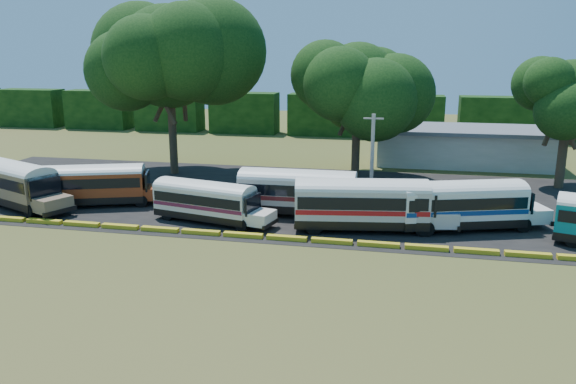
% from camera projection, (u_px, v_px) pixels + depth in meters
% --- Properties ---
extents(ground, '(160.00, 160.00, 0.00)m').
position_uv_depth(ground, '(217.00, 241.00, 37.07)').
color(ground, '#40501A').
rests_on(ground, ground).
extents(asphalt_strip, '(64.00, 24.00, 0.02)m').
position_uv_depth(asphalt_strip, '(274.00, 196.00, 48.24)').
color(asphalt_strip, black).
rests_on(asphalt_strip, ground).
extents(curb, '(53.70, 0.45, 0.30)m').
position_uv_depth(curb, '(222.00, 234.00, 37.98)').
color(curb, gold).
rests_on(curb, ground).
extents(terminal_building, '(19.00, 9.00, 4.00)m').
position_uv_depth(terminal_building, '(462.00, 146.00, 61.42)').
color(terminal_building, beige).
rests_on(terminal_building, ground).
extents(treeline_backdrop, '(130.00, 4.00, 6.00)m').
position_uv_depth(treeline_backdrop, '(323.00, 115.00, 81.84)').
color(treeline_backdrop, black).
rests_on(treeline_backdrop, ground).
extents(bus_beige, '(11.30, 6.98, 3.67)m').
position_uv_depth(bus_beige, '(13.00, 181.00, 44.72)').
color(bus_beige, black).
rests_on(bus_beige, ground).
extents(bus_red, '(10.43, 5.74, 3.35)m').
position_uv_depth(bus_red, '(94.00, 182.00, 44.93)').
color(bus_red, black).
rests_on(bus_red, ground).
extents(bus_cream_west, '(9.47, 4.24, 3.03)m').
position_uv_depth(bus_cream_west, '(207.00, 199.00, 40.71)').
color(bus_cream_west, black).
rests_on(bus_cream_west, ground).
extents(bus_cream_east, '(10.77, 2.84, 3.53)m').
position_uv_depth(bus_cream_east, '(301.00, 190.00, 42.26)').
color(bus_cream_east, black).
rests_on(bus_cream_east, ground).
extents(bus_white_red, '(11.42, 4.40, 3.66)m').
position_uv_depth(bus_white_red, '(365.00, 202.00, 38.68)').
color(bus_white_red, black).
rests_on(bus_white_red, ground).
extents(bus_white_blue, '(10.91, 5.82, 3.49)m').
position_uv_depth(bus_white_blue, '(464.00, 202.00, 38.88)').
color(bus_white_blue, black).
rests_on(bus_white_blue, ground).
extents(tree_west, '(13.52, 13.52, 16.53)m').
position_uv_depth(tree_west, '(169.00, 57.00, 54.38)').
color(tree_west, '#3E2A1F').
rests_on(tree_west, ground).
extents(tree_center, '(10.25, 10.25, 12.98)m').
position_uv_depth(tree_center, '(358.00, 83.00, 53.17)').
color(tree_center, '#3E2A1F').
rests_on(tree_center, ground).
extents(tree_east, '(7.61, 7.61, 11.45)m').
position_uv_depth(tree_east, '(570.00, 93.00, 49.07)').
color(tree_east, '#3E2A1F').
rests_on(tree_east, ground).
extents(utility_pole, '(1.60, 0.30, 7.28)m').
position_uv_depth(utility_pole, '(372.00, 157.00, 45.49)').
color(utility_pole, gray).
rests_on(utility_pole, ground).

